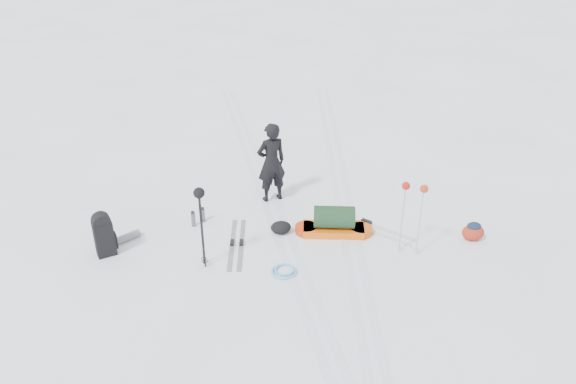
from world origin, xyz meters
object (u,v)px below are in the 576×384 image
(pulk_sled, at_px, (334,223))
(ski_poles_black, at_px, (200,203))
(skier, at_px, (271,163))
(expedition_rucksack, at_px, (107,234))

(pulk_sled, distance_m, ski_poles_black, 2.60)
(skier, xyz_separation_m, ski_poles_black, (-1.36, -2.09, 0.37))
(expedition_rucksack, height_order, ski_poles_black, ski_poles_black)
(skier, xyz_separation_m, pulk_sled, (0.95, -1.42, -0.61))
(skier, distance_m, expedition_rucksack, 3.35)
(ski_poles_black, bearing_deg, pulk_sled, 39.44)
(skier, bearing_deg, pulk_sled, 106.63)
(pulk_sled, distance_m, expedition_rucksack, 3.93)
(skier, relative_size, expedition_rucksack, 2.04)
(pulk_sled, bearing_deg, skier, 134.80)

